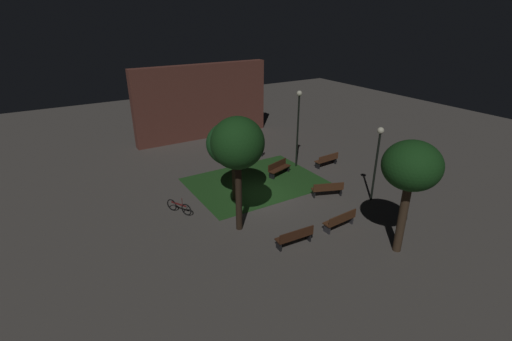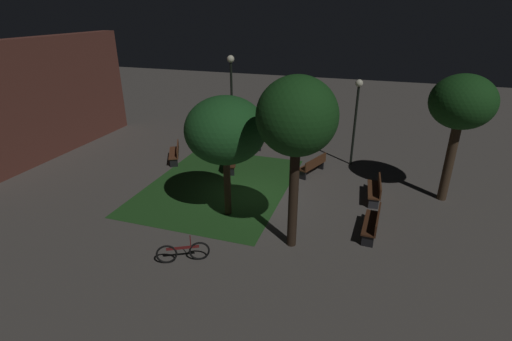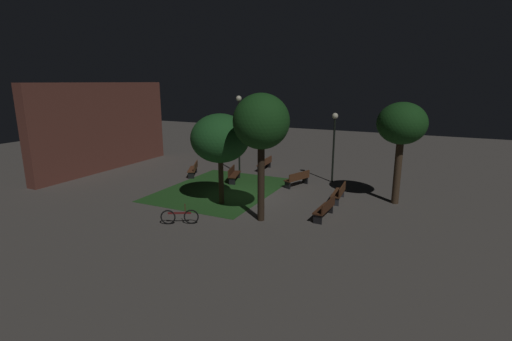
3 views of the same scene
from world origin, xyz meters
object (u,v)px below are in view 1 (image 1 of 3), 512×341
lamp_post_path_center (378,151)px  bicycle (179,207)px  bench_path_side (340,220)px  bench_front_right (328,189)px  bench_by_lamp (279,168)px  bench_lawn_edge (256,153)px  lamp_post_near_wall (298,117)px  bench_corner (295,236)px  bench_front_left (327,160)px  tree_left_canopy (233,143)px  tree_tall_center (412,167)px  tree_near_wall (238,144)px

lamp_post_path_center → bicycle: size_ratio=2.85×
bench_path_side → bench_front_right: bearing=58.7°
bench_path_side → bench_by_lamp: size_ratio=0.98×
bench_lawn_edge → lamp_post_near_wall: bearing=-55.4°
bench_corner → bench_front_left: size_ratio=1.00×
bench_front_right → bicycle: bicycle is taller
bench_front_left → tree_left_canopy: bearing=-172.5°
bench_corner → tree_tall_center: size_ratio=0.35×
bench_by_lamp → bench_path_side: bearing=-99.3°
tree_near_wall → bench_lawn_edge: bearing=53.6°
lamp_post_path_center → lamp_post_near_wall: size_ratio=0.82×
bench_corner → lamp_post_path_center: size_ratio=0.43×
bench_front_right → tree_tall_center: 6.66m
tree_tall_center → tree_left_canopy: bearing=115.9°
bench_corner → tree_tall_center: 5.77m
tree_near_wall → tree_left_canopy: bearing=65.8°
tree_left_canopy → bench_by_lamp: bearing=20.8°
bench_by_lamp → bench_lawn_edge: (0.12, 3.07, 0.00)m
bench_front_left → tree_left_canopy: 8.33m
bench_by_lamp → lamp_post_near_wall: (1.85, 0.56, 2.99)m
bench_corner → bench_lawn_edge: size_ratio=1.00×
bench_front_right → bicycle: (-7.97, 2.65, -0.14)m
bench_front_left → tree_near_wall: 10.55m
bench_lawn_edge → bench_by_lamp: bearing=-92.2°
bench_path_side → lamp_post_path_center: bearing=19.7°
bench_path_side → bench_lawn_edge: 10.07m
bench_lawn_edge → bench_front_left: (3.54, -3.61, 0.00)m
bench_lawn_edge → tree_tall_center: bearing=-91.4°
tree_near_wall → bench_front_left: bearing=23.0°
bench_by_lamp → bench_lawn_edge: 3.07m
bench_front_left → tree_near_wall: (-9.02, -3.83, 3.91)m
bench_front_right → lamp_post_near_wall: bearing=75.2°
bench_corner → tree_left_canopy: size_ratio=0.40×
bench_lawn_edge → bench_front_right: (0.53, -7.07, 0.00)m
bench_front_right → tree_left_canopy: bearing=152.7°
bench_path_side → bench_front_left: bearing=53.1°
lamp_post_path_center → bicycle: (-9.83, 4.27, -2.59)m
bench_by_lamp → tree_tall_center: bearing=-91.2°
bench_front_left → tree_tall_center: bearing=-113.1°
bench_corner → lamp_post_near_wall: (5.74, 7.48, 2.99)m
tree_near_wall → tree_left_canopy: tree_near_wall is taller
bench_lawn_edge → bicycle: bicycle is taller
bench_front_right → tree_tall_center: (-0.84, -5.58, 3.54)m
bench_corner → bench_front_right: same height
bench_path_side → tree_tall_center: 4.52m
bench_path_side → bicycle: bicycle is taller
bench_front_left → bicycle: bearing=-175.8°
bench_corner → tree_near_wall: 4.90m
bicycle → bench_corner: bearing=-58.3°
tree_near_wall → tree_tall_center: 7.35m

